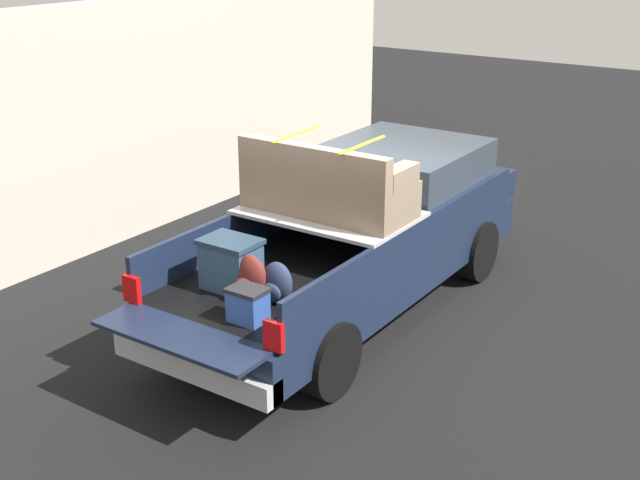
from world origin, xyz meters
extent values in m
plane|color=black|center=(0.00, 0.00, 0.00)|extent=(40.00, 40.00, 0.00)
cube|color=#162138|center=(0.00, 0.00, 0.61)|extent=(5.50, 1.92, 0.47)
cube|color=black|center=(-1.20, 0.00, 0.87)|extent=(2.80, 1.80, 0.04)
cube|color=#162138|center=(-1.20, 0.93, 1.10)|extent=(2.80, 0.06, 0.50)
cube|color=#162138|center=(-1.20, -0.93, 1.10)|extent=(2.80, 0.06, 0.50)
cube|color=#162138|center=(0.17, 0.00, 1.10)|extent=(0.06, 1.80, 0.50)
cube|color=#162138|center=(-2.88, 0.00, 0.87)|extent=(0.55, 1.80, 0.04)
cube|color=#B2B2B7|center=(-0.43, 0.00, 1.37)|extent=(1.25, 1.92, 0.04)
cube|color=#162138|center=(1.35, 0.00, 1.10)|extent=(2.30, 1.92, 0.50)
cube|color=#2D3842|center=(1.25, 0.00, 1.58)|extent=(1.94, 1.76, 0.46)
cube|color=#162138|center=(2.70, 0.00, 1.04)|extent=(0.40, 1.82, 0.38)
cube|color=#B2B2B7|center=(-2.72, 0.00, 0.50)|extent=(0.24, 1.92, 0.24)
cube|color=red|center=(-2.62, 0.88, 1.03)|extent=(0.06, 0.20, 0.28)
cube|color=red|center=(-2.62, -0.88, 1.03)|extent=(0.06, 0.20, 0.28)
cylinder|color=black|center=(1.75, 0.88, 0.40)|extent=(0.80, 0.30, 0.80)
cylinder|color=black|center=(1.75, -0.88, 0.40)|extent=(0.80, 0.30, 0.80)
cylinder|color=black|center=(-1.75, 0.88, 0.40)|extent=(0.80, 0.30, 0.80)
cylinder|color=black|center=(-1.75, -0.88, 0.40)|extent=(0.80, 0.30, 0.80)
cube|color=#335170|center=(-1.80, 0.28, 1.13)|extent=(0.40, 0.55, 0.49)
cube|color=#23394E|center=(-1.80, 0.28, 1.40)|extent=(0.44, 0.59, 0.05)
ellipsoid|color=maroon|center=(-1.92, -0.07, 1.13)|extent=(0.20, 0.37, 0.48)
ellipsoid|color=maroon|center=(-2.03, -0.07, 1.06)|extent=(0.09, 0.26, 0.21)
ellipsoid|color=#283351|center=(-1.82, -0.33, 1.11)|extent=(0.20, 0.33, 0.44)
ellipsoid|color=#283351|center=(-1.93, -0.33, 1.04)|extent=(0.09, 0.23, 0.19)
cube|color=#3359B2|center=(-2.30, -0.33, 1.04)|extent=(0.26, 0.34, 0.30)
cube|color=#262628|center=(-2.30, -0.33, 1.21)|extent=(0.28, 0.36, 0.04)
cube|color=#84705B|center=(-0.43, 0.00, 1.60)|extent=(0.81, 1.90, 0.42)
cube|color=#84705B|center=(-0.75, 0.00, 2.01)|extent=(0.16, 1.90, 0.40)
cube|color=#84705B|center=(-0.38, 0.85, 1.92)|extent=(0.57, 0.20, 0.22)
cube|color=#84705B|center=(-0.38, -0.85, 1.92)|extent=(0.57, 0.20, 0.22)
cube|color=yellow|center=(-0.43, 0.43, 2.22)|extent=(0.91, 0.03, 0.02)
cube|color=yellow|center=(-0.43, -0.43, 2.22)|extent=(0.91, 0.03, 0.02)
cube|color=beige|center=(1.44, 4.19, 1.71)|extent=(11.61, 0.36, 3.43)
camera|label=1|loc=(-7.75, -4.85, 4.42)|focal=46.51mm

